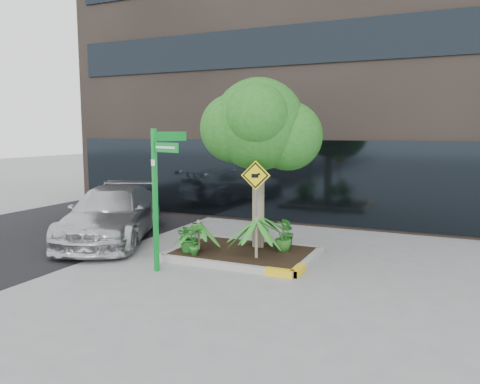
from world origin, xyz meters
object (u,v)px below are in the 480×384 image
at_px(parked_car, 112,214).
at_px(tree, 259,125).
at_px(cattle_sign, 256,192).
at_px(street_sign_post, 159,184).

bearing_deg(parked_car, tree, -17.59).
distance_m(tree, parked_car, 4.82).
xyz_separation_m(tree, cattle_sign, (0.26, -0.81, -1.51)).
height_order(street_sign_post, cattle_sign, street_sign_post).
height_order(tree, parked_car, tree).
xyz_separation_m(parked_car, street_sign_post, (2.84, -1.91, 1.15)).
relative_size(tree, street_sign_post, 1.42).
height_order(parked_car, street_sign_post, street_sign_post).
relative_size(tree, cattle_sign, 1.97).
relative_size(parked_car, cattle_sign, 2.29).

